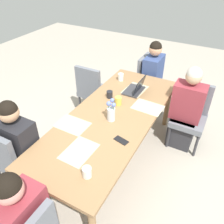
{
  "coord_description": "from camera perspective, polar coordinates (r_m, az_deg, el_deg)",
  "views": [
    {
      "loc": [
        -1.91,
        -1.03,
        2.38
      ],
      "look_at": [
        0.0,
        0.0,
        0.8
      ],
      "focal_mm": 37.12,
      "sensor_mm": 36.0,
      "label": 1
    }
  ],
  "objects": [
    {
      "name": "person_far_right_near",
      "position": [
        2.75,
        -21.38,
        -9.31
      ],
      "size": [
        0.36,
        0.4,
        1.19
      ],
      "color": "#2D2D33",
      "rests_on": "ground_plane"
    },
    {
      "name": "coffee_mug_near_left",
      "position": [
        3.01,
        -0.6,
        4.36
      ],
      "size": [
        0.08,
        0.08,
        0.09
      ],
      "primitive_type": "cylinder",
      "color": "#232328",
      "rests_on": "dining_table"
    },
    {
      "name": "person_near_left_far",
      "position": [
        3.28,
        17.65,
        -0.14
      ],
      "size": [
        0.36,
        0.4,
        1.19
      ],
      "color": "#2D2D33",
      "rests_on": "ground_plane"
    },
    {
      "name": "chair_head_right_left_near",
      "position": [
        4.03,
        9.05,
        7.86
      ],
      "size": [
        0.44,
        0.44,
        0.9
      ],
      "color": "slate",
      "rests_on": "ground_plane"
    },
    {
      "name": "coffee_mug_centre_left",
      "position": [
        2.05,
        -6.19,
        -14.52
      ],
      "size": [
        0.08,
        0.08,
        0.1
      ],
      "primitive_type": "cylinder",
      "color": "white",
      "rests_on": "dining_table"
    },
    {
      "name": "placemat_head_left_left_mid",
      "position": [
        2.29,
        -8.11,
        -9.56
      ],
      "size": [
        0.37,
        0.27,
        0.0
      ],
      "primitive_type": "cube",
      "rotation": [
        0.0,
        0.0,
        -0.03
      ],
      "color": "beige",
      "rests_on": "dining_table"
    },
    {
      "name": "laptop_head_right_left_near",
      "position": [
        3.15,
        5.77,
        5.7
      ],
      "size": [
        0.32,
        0.22,
        0.21
      ],
      "color": "#38383D",
      "rests_on": "dining_table"
    },
    {
      "name": "person_head_right_left_near",
      "position": [
        3.95,
        9.8,
        7.59
      ],
      "size": [
        0.4,
        0.36,
        1.19
      ],
      "color": "#2D2D33",
      "rests_on": "ground_plane"
    },
    {
      "name": "flower_vase",
      "position": [
        2.58,
        -0.21,
        0.05
      ],
      "size": [
        0.1,
        0.11,
        0.27
      ],
      "color": "silver",
      "rests_on": "dining_table"
    },
    {
      "name": "chair_near_left_far",
      "position": [
        3.36,
        18.84,
        -0.14
      ],
      "size": [
        0.44,
        0.44,
        0.9
      ],
      "color": "slate",
      "rests_on": "ground_plane"
    },
    {
      "name": "chair_far_right_near",
      "position": [
        2.78,
        -23.21,
        -10.14
      ],
      "size": [
        0.44,
        0.44,
        0.9
      ],
      "color": "slate",
      "rests_on": "ground_plane"
    },
    {
      "name": "phone_black",
      "position": [
        2.38,
        2.27,
        -7.0
      ],
      "size": [
        0.1,
        0.16,
        0.01
      ],
      "primitive_type": "cube",
      "rotation": [
        0.0,
        0.0,
        1.35
      ],
      "color": "black",
      "rests_on": "dining_table"
    },
    {
      "name": "placemat_far_right_near",
      "position": [
        2.61,
        -9.79,
        -3.1
      ],
      "size": [
        0.26,
        0.36,
        0.0
      ],
      "primitive_type": "cube",
      "rotation": [
        0.0,
        0.0,
        -1.58
      ],
      "color": "beige",
      "rests_on": "dining_table"
    },
    {
      "name": "placemat_head_right_left_near",
      "position": [
        3.21,
        5.61,
        5.52
      ],
      "size": [
        0.38,
        0.28,
        0.0
      ],
      "primitive_type": "cube",
      "rotation": [
        0.0,
        0.0,
        3.08
      ],
      "color": "beige",
      "rests_on": "dining_table"
    },
    {
      "name": "chair_far_right_mid",
      "position": [
        3.73,
        -4.82,
        5.75
      ],
      "size": [
        0.44,
        0.44,
        0.9
      ],
      "color": "slate",
      "rests_on": "ground_plane"
    },
    {
      "name": "dining_table",
      "position": [
        2.75,
        0.0,
        -2.05
      ],
      "size": [
        2.32,
        0.94,
        0.75
      ],
      "color": "#9E754C",
      "rests_on": "ground_plane"
    },
    {
      "name": "placemat_near_left_far",
      "position": [
        2.88,
        8.79,
        1.19
      ],
      "size": [
        0.28,
        0.37,
        0.0
      ],
      "primitive_type": "cube",
      "rotation": [
        0.0,
        0.0,
        1.53
      ],
      "color": "beige",
      "rests_on": "dining_table"
    },
    {
      "name": "ground_plane",
      "position": [
        3.21,
        0.0,
        -11.6
      ],
      "size": [
        10.0,
        10.0,
        0.0
      ],
      "primitive_type": "plane",
      "color": "#B2A899"
    },
    {
      "name": "coffee_mug_near_right",
      "position": [
        3.42,
        2.18,
        8.6
      ],
      "size": [
        0.08,
        0.08,
        0.11
      ],
      "primitive_type": "cylinder",
      "color": "white",
      "rests_on": "dining_table"
    },
    {
      "name": "coffee_mug_centre_right",
      "position": [
        2.87,
        1.56,
        2.76
      ],
      "size": [
        0.08,
        0.08,
        0.11
      ],
      "primitive_type": "cylinder",
      "color": "#DBC64C",
      "rests_on": "dining_table"
    }
  ]
}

